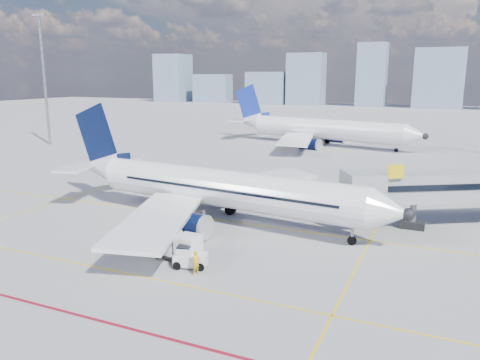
# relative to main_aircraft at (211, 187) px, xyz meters

# --- Properties ---
(ground) EXTENTS (420.00, 420.00, 0.00)m
(ground) POSITION_rel_main_aircraft_xyz_m (1.10, -7.83, -3.22)
(ground) COLOR #949497
(ground) RESTS_ON ground
(apron_markings) EXTENTS (90.00, 35.12, 0.01)m
(apron_markings) POSITION_rel_main_aircraft_xyz_m (0.52, -11.74, -3.22)
(apron_markings) COLOR #DFB90B
(apron_markings) RESTS_ON ground
(floodlight_mast_nw) EXTENTS (3.20, 0.61, 25.45)m
(floodlight_mast_nw) POSITION_rel_main_aircraft_xyz_m (-53.90, 32.16, 10.36)
(floodlight_mast_nw) COLOR gray
(floodlight_mast_nw) RESTS_ON ground
(distant_skyline) EXTENTS (250.07, 15.62, 28.10)m
(distant_skyline) POSITION_rel_main_aircraft_xyz_m (5.74, 182.17, 7.56)
(distant_skyline) COLOR slate
(distant_skyline) RESTS_ON ground
(main_aircraft) EXTENTS (36.79, 32.00, 10.86)m
(main_aircraft) POSITION_rel_main_aircraft_xyz_m (0.00, 0.00, 0.00)
(main_aircraft) COLOR silver
(main_aircraft) RESTS_ON ground
(second_aircraft) EXTENTS (41.69, 35.91, 12.29)m
(second_aircraft) POSITION_rel_main_aircraft_xyz_m (-3.54, 53.75, -0.01)
(second_aircraft) COLOR silver
(second_aircraft) RESTS_ON ground
(baggage_tug) EXTENTS (2.65, 2.00, 1.66)m
(baggage_tug) POSITION_rel_main_aircraft_xyz_m (3.81, -11.00, -2.43)
(baggage_tug) COLOR silver
(baggage_tug) RESTS_ON ground
(cargo_dolly) EXTENTS (3.90, 1.96, 2.08)m
(cargo_dolly) POSITION_rel_main_aircraft_xyz_m (2.38, -10.11, -2.08)
(cargo_dolly) COLOR black
(cargo_dolly) RESTS_ON ground
(belt_loader) EXTENTS (5.22, 2.97, 2.13)m
(belt_loader) POSITION_rel_main_aircraft_xyz_m (-4.54, -4.35, -2.67)
(belt_loader) COLOR black
(belt_loader) RESTS_ON ground
(ramp_worker) EXTENTS (0.56, 0.72, 1.77)m
(ramp_worker) POSITION_rel_main_aircraft_xyz_m (4.95, -11.96, -2.34)
(ramp_worker) COLOR gold
(ramp_worker) RESTS_ON ground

